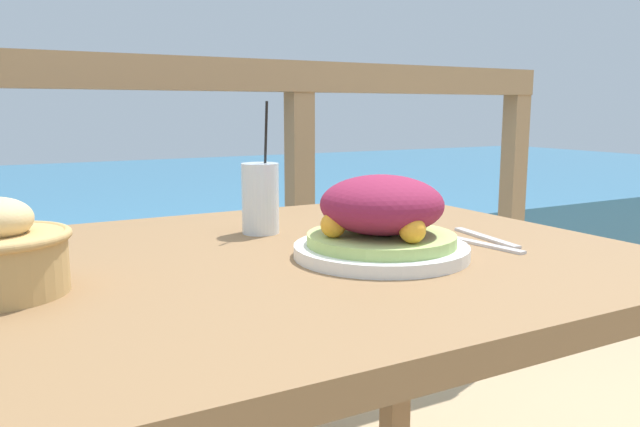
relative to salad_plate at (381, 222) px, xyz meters
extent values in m
cube|color=olive|center=(-0.14, 0.09, -0.08)|extent=(1.17, 0.90, 0.04)
cube|color=olive|center=(0.39, 0.48, -0.44)|extent=(0.06, 0.06, 0.68)
cube|color=#937551|center=(-0.14, 0.90, 0.27)|extent=(2.80, 0.08, 0.09)
cube|color=#937551|center=(0.32, 0.90, -0.28)|extent=(0.07, 0.07, 1.00)
cube|color=#937551|center=(1.23, 0.90, -0.28)|extent=(0.07, 0.07, 1.00)
cube|color=teal|center=(-0.14, 3.40, -0.55)|extent=(12.00, 4.00, 0.45)
cylinder|color=white|center=(0.00, 0.00, -0.05)|extent=(0.28, 0.28, 0.02)
cylinder|color=#A8C66B|center=(0.00, 0.00, -0.03)|extent=(0.24, 0.24, 0.02)
ellipsoid|color=maroon|center=(0.00, 0.00, 0.03)|extent=(0.20, 0.20, 0.09)
sphere|color=#F9A328|center=(0.08, 0.01, 0.00)|extent=(0.04, 0.04, 0.04)
sphere|color=#F9A328|center=(0.01, 0.08, 0.00)|extent=(0.04, 0.04, 0.04)
sphere|color=#F9A328|center=(-0.08, 0.01, 0.00)|extent=(0.04, 0.04, 0.04)
sphere|color=#F9A328|center=(0.00, -0.08, 0.00)|extent=(0.04, 0.04, 0.04)
cylinder|color=silver|center=(-0.09, 0.27, 0.01)|extent=(0.07, 0.07, 0.13)
cylinder|color=black|center=(-0.08, 0.27, 0.08)|extent=(0.02, 0.06, 0.22)
cube|color=silver|center=(0.20, -0.01, -0.05)|extent=(0.04, 0.18, 0.00)
cube|color=silver|center=(0.25, 0.02, -0.05)|extent=(0.04, 0.18, 0.00)
camera|label=1|loc=(-0.56, -0.80, 0.18)|focal=35.00mm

